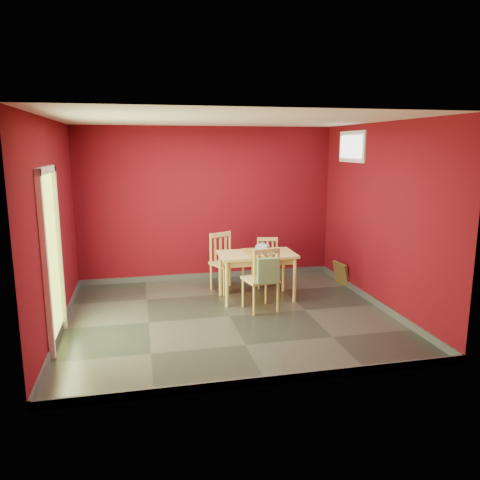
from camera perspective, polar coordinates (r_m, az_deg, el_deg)
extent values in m
plane|color=#2D342D|center=(6.69, -1.28, -9.27)|extent=(4.50, 4.50, 0.00)
plane|color=#5D0913|center=(8.30, -4.00, 4.36)|extent=(4.50, 0.00, 4.50)
plane|color=#5D0913|center=(4.43, 3.64, -1.80)|extent=(4.50, 0.00, 4.50)
plane|color=#5D0913|center=(6.32, -21.80, 1.37)|extent=(0.00, 4.00, 4.00)
plane|color=#5D0913|center=(7.12, 16.75, 2.75)|extent=(0.00, 4.00, 4.00)
plane|color=white|center=(6.27, -1.39, 14.49)|extent=(4.50, 4.50, 0.00)
cube|color=#3F4244|center=(8.54, -3.87, -4.34)|extent=(4.50, 0.02, 0.10)
cube|color=#3F4244|center=(4.90, 3.40, -16.72)|extent=(4.50, 0.02, 0.10)
cube|color=#3F4244|center=(6.65, -20.86, -9.73)|extent=(0.03, 4.00, 0.10)
cube|color=#3F4244|center=(7.41, 16.09, -7.24)|extent=(0.03, 4.00, 0.10)
cube|color=#B7D838|center=(5.99, -22.06, -2.34)|extent=(0.02, 0.85, 2.05)
cube|color=white|center=(5.53, -22.63, -3.04)|extent=(0.06, 0.08, 2.13)
cube|color=white|center=(6.43, -21.22, -1.02)|extent=(0.06, 0.08, 2.13)
cube|color=white|center=(5.84, -22.62, 7.88)|extent=(0.06, 1.01, 0.08)
cube|color=white|center=(7.93, 13.51, 11.01)|extent=(0.03, 0.90, 0.50)
cube|color=white|center=(7.92, 13.36, 11.01)|extent=(0.02, 0.76, 0.36)
cube|color=silver|center=(8.84, 6.42, -2.16)|extent=(0.08, 0.02, 0.12)
cube|color=tan|center=(7.25, 2.08, -1.75)|extent=(1.18, 0.69, 0.04)
cube|color=tan|center=(7.26, 2.07, -2.28)|extent=(1.06, 0.57, 0.10)
cylinder|color=tan|center=(6.96, -1.61, -5.42)|extent=(0.05, 0.05, 0.69)
cylinder|color=tan|center=(7.50, -2.40, -4.19)|extent=(0.05, 0.05, 0.69)
cylinder|color=tan|center=(7.22, 6.69, -4.88)|extent=(0.05, 0.05, 0.69)
cylinder|color=tan|center=(7.74, 5.34, -3.74)|extent=(0.05, 0.05, 0.69)
cube|color=#A3772A|center=(7.24, 2.08, -1.57)|extent=(0.34, 0.70, 0.01)
cube|color=#A3772A|center=(6.95, 2.79, -3.63)|extent=(0.34, 0.01, 0.35)
cube|color=tan|center=(7.72, -1.60, -2.89)|extent=(0.59, 0.59, 0.04)
cylinder|color=tan|center=(7.53, -1.95, -5.16)|extent=(0.04, 0.04, 0.44)
cylinder|color=tan|center=(7.83, -3.54, -4.51)|extent=(0.04, 0.04, 0.44)
cylinder|color=tan|center=(7.74, 0.39, -4.68)|extent=(0.04, 0.04, 0.44)
cylinder|color=tan|center=(8.04, -1.24, -4.08)|extent=(0.04, 0.04, 0.44)
cylinder|color=tan|center=(7.71, -3.58, -0.94)|extent=(0.04, 0.04, 0.48)
cylinder|color=tan|center=(7.92, -1.26, -0.59)|extent=(0.04, 0.04, 0.48)
cube|color=tan|center=(7.77, -2.42, 0.65)|extent=(0.38, 0.20, 0.07)
cube|color=tan|center=(7.77, -3.05, -1.17)|extent=(0.04, 0.03, 0.37)
cube|color=tan|center=(7.82, -2.40, -1.07)|extent=(0.04, 0.03, 0.37)
cube|color=tan|center=(7.88, -1.76, -0.97)|extent=(0.04, 0.03, 0.37)
cube|color=tan|center=(8.00, 3.43, -2.87)|extent=(0.45, 0.45, 0.04)
cylinder|color=tan|center=(7.89, 2.32, -4.62)|extent=(0.03, 0.03, 0.37)
cylinder|color=tan|center=(8.20, 2.18, -3.99)|extent=(0.03, 0.03, 0.37)
cylinder|color=tan|center=(7.91, 4.69, -4.59)|extent=(0.03, 0.03, 0.37)
cylinder|color=tan|center=(8.23, 4.47, -3.97)|extent=(0.03, 0.03, 0.37)
cylinder|color=tan|center=(8.10, 2.21, -1.07)|extent=(0.03, 0.03, 0.41)
cylinder|color=tan|center=(8.13, 4.51, -1.06)|extent=(0.03, 0.03, 0.41)
cube|color=tan|center=(8.08, 3.38, 0.10)|extent=(0.35, 0.10, 0.06)
cube|color=tan|center=(8.11, 2.72, -1.32)|extent=(0.03, 0.02, 0.32)
cube|color=tan|center=(8.12, 3.36, -1.31)|extent=(0.03, 0.02, 0.32)
cube|color=tan|center=(8.13, 4.00, -1.31)|extent=(0.03, 0.02, 0.32)
cube|color=tan|center=(6.83, 2.50, -4.81)|extent=(0.52, 0.52, 0.04)
cylinder|color=tan|center=(7.14, 3.19, -6.09)|extent=(0.04, 0.04, 0.43)
cylinder|color=tan|center=(6.82, 4.64, -6.96)|extent=(0.04, 0.04, 0.43)
cylinder|color=tan|center=(6.99, 0.38, -6.47)|extent=(0.04, 0.04, 0.43)
cylinder|color=tan|center=(6.66, 1.73, -7.39)|extent=(0.04, 0.04, 0.43)
cylinder|color=tan|center=(6.68, 4.71, -2.90)|extent=(0.04, 0.04, 0.48)
cylinder|color=tan|center=(6.51, 1.75, -3.24)|extent=(0.04, 0.04, 0.48)
cube|color=tan|center=(6.55, 3.27, -1.41)|extent=(0.40, 0.12, 0.07)
cube|color=tan|center=(6.65, 4.06, -3.33)|extent=(0.04, 0.03, 0.37)
cube|color=tan|center=(6.61, 3.25, -3.42)|extent=(0.04, 0.03, 0.37)
cube|color=tan|center=(6.56, 2.42, -3.52)|extent=(0.04, 0.03, 0.37)
cube|color=#62885A|center=(6.54, 3.43, -3.77)|extent=(0.30, 0.10, 0.36)
cylinder|color=#62885A|center=(6.51, 2.59, -1.63)|extent=(0.02, 0.15, 0.02)
cylinder|color=#62885A|center=(6.56, 4.04, -1.56)|extent=(0.02, 0.15, 0.02)
cube|color=brown|center=(8.30, 12.22, -4.01)|extent=(0.18, 0.40, 0.39)
cube|color=black|center=(8.30, 12.19, -4.01)|extent=(0.12, 0.28, 0.27)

